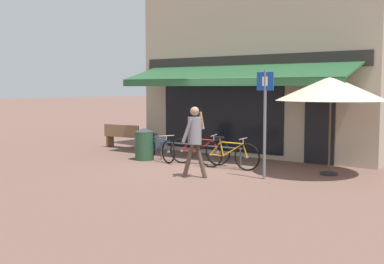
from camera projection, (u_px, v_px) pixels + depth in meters
ground_plane at (204, 168)px, 13.33m from camera, size 160.00×160.00×0.00m
shop_front at (267, 63)px, 16.38m from camera, size 8.35×4.63×6.16m
bike_rack_rail at (198, 148)px, 14.01m from camera, size 2.93×0.04×0.57m
bicycle_blue at (159, 149)px, 14.52m from camera, size 1.70×0.67×0.83m
bicycle_red at (199, 151)px, 13.92m from camera, size 1.81×0.61×0.88m
bicycle_orange at (228, 155)px, 13.11m from camera, size 1.82×0.52×0.88m
pedestrian_adult at (195, 134)px, 11.80m from camera, size 0.58×0.60×1.77m
litter_bin at (144, 144)px, 14.76m from camera, size 0.59×0.59×0.99m
parking_sign at (265, 113)px, 11.55m from camera, size 0.44×0.07×2.65m
cafe_parasol at (331, 88)px, 12.07m from camera, size 2.76×2.76×2.52m
park_bench at (124, 136)px, 17.64m from camera, size 1.63×0.55×0.87m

